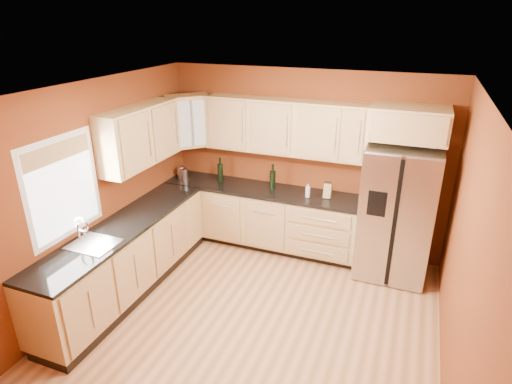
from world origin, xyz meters
The scene contains 23 objects.
floor centered at (0.00, 0.00, 0.00)m, with size 4.00×4.00×0.00m, color #936239.
ceiling centered at (0.00, 0.00, 2.60)m, with size 4.00×4.00×0.00m, color white.
wall_back centered at (0.00, 2.00, 1.30)m, with size 4.00×0.04×2.60m, color maroon.
wall_front centered at (0.00, -2.00, 1.30)m, with size 4.00×0.04×2.60m, color maroon.
wall_left centered at (-2.00, 0.00, 1.30)m, with size 0.04×4.00×2.60m, color maroon.
wall_right centered at (2.00, 0.00, 1.30)m, with size 0.04×4.00×2.60m, color maroon.
base_cabinets_back centered at (-0.55, 1.70, 0.44)m, with size 2.90×0.60×0.88m, color tan.
base_cabinets_left centered at (-1.70, 0.00, 0.44)m, with size 0.60×2.80×0.88m, color tan.
countertop_back centered at (-0.55, 1.69, 0.90)m, with size 2.90×0.62×0.04m, color black.
countertop_left centered at (-1.69, 0.00, 0.90)m, with size 0.62×2.80×0.04m, color black.
upper_cabinets_back centered at (-0.25, 1.83, 1.83)m, with size 2.30×0.33×0.75m, color tan.
upper_cabinets_left centered at (-1.83, 0.72, 1.83)m, with size 0.33×1.35×0.75m, color tan.
corner_upper_cabinet centered at (-1.67, 1.67, 1.83)m, with size 0.62×0.33×0.75m, color tan.
over_fridge_cabinet centered at (1.35, 1.70, 2.05)m, with size 0.92×0.60×0.40m, color tan.
refrigerator centered at (1.35, 1.62, 0.89)m, with size 0.90×0.75×1.78m, color #B8B8BD.
window centered at (-1.98, -0.50, 1.55)m, with size 0.03×0.90×1.00m, color white.
sink_faucet centered at (-1.69, -0.50, 1.07)m, with size 0.50×0.42×0.30m, color silver, non-canonical shape.
canister_left centered at (-1.85, 1.66, 1.01)m, with size 0.11×0.11×0.18m, color #B8B8BD.
canister_right centered at (-1.76, 1.62, 1.01)m, with size 0.11×0.11×0.17m, color #B8B8BD.
wine_bottle_a centered at (-1.22, 1.75, 1.11)m, with size 0.08×0.08×0.37m, color black, non-canonical shape.
wine_bottle_b centered at (-0.39, 1.74, 1.11)m, with size 0.08×0.08×0.37m, color black, non-canonical shape.
knife_block centered at (0.42, 1.72, 1.02)m, with size 0.10×0.09×0.20m, color #A88952.
soap_dispenser centered at (0.16, 1.64, 1.01)m, with size 0.06×0.06×0.19m, color silver.
Camera 1 is at (1.46, -3.69, 3.26)m, focal length 30.00 mm.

